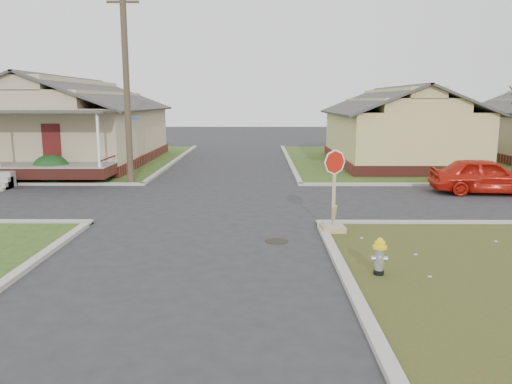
{
  "coord_description": "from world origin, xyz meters",
  "views": [
    {
      "loc": [
        1.73,
        -13.72,
        3.81
      ],
      "look_at": [
        1.62,
        1.0,
        1.1
      ],
      "focal_mm": 35.0,
      "sensor_mm": 36.0,
      "label": 1
    }
  ],
  "objects_px": {
    "utility_pole": "(126,81)",
    "fire_hydrant": "(379,254)",
    "red_sedan": "(485,176)",
    "stop_sign": "(333,214)"
  },
  "relations": [
    {
      "from": "fire_hydrant",
      "to": "stop_sign",
      "type": "relative_size",
      "value": 0.35
    },
    {
      "from": "fire_hydrant",
      "to": "stop_sign",
      "type": "distance_m",
      "value": 3.71
    },
    {
      "from": "utility_pole",
      "to": "fire_hydrant",
      "type": "bearing_deg",
      "value": -54.92
    },
    {
      "from": "utility_pole",
      "to": "fire_hydrant",
      "type": "height_order",
      "value": "utility_pole"
    },
    {
      "from": "red_sedan",
      "to": "stop_sign",
      "type": "bearing_deg",
      "value": 137.21
    },
    {
      "from": "utility_pole",
      "to": "fire_hydrant",
      "type": "xyz_separation_m",
      "value": [
        8.55,
        -12.17,
        -4.16
      ]
    },
    {
      "from": "fire_hydrant",
      "to": "stop_sign",
      "type": "height_order",
      "value": "stop_sign"
    },
    {
      "from": "utility_pole",
      "to": "stop_sign",
      "type": "height_order",
      "value": "utility_pole"
    },
    {
      "from": "utility_pole",
      "to": "fire_hydrant",
      "type": "distance_m",
      "value": 15.44
    },
    {
      "from": "stop_sign",
      "to": "red_sedan",
      "type": "bearing_deg",
      "value": 35.9
    }
  ]
}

